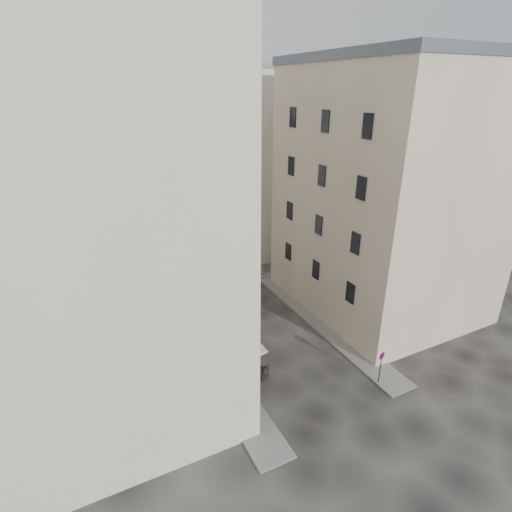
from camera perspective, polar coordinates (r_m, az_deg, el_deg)
ground at (r=27.35m, az=4.33°, el=-14.20°), size 90.00×90.00×0.00m
sidewalk_left at (r=28.77m, az=-7.78°, el=-12.12°), size 2.00×22.00×0.12m
sidewalk_right at (r=31.46m, az=8.69°, el=-8.82°), size 2.00×18.00×0.12m
building_left at (r=22.46m, az=-22.99°, el=5.13°), size 12.20×16.20×20.60m
building_right at (r=31.95m, az=18.18°, el=8.83°), size 12.20×14.20×18.60m
building_back at (r=39.65m, az=-10.92°, el=12.12°), size 18.20×10.20×18.60m
cafe_storefront at (r=25.45m, az=-5.32°, el=-12.21°), size 1.74×7.30×3.50m
stone_steps at (r=36.88m, az=-5.60°, el=-3.03°), size 9.00×3.15×0.80m
bollard_near at (r=25.12m, az=-1.10°, el=-16.51°), size 0.12×0.12×0.98m
bollard_mid at (r=27.68m, az=-4.28°, el=-12.34°), size 0.12×0.12×0.98m
bollard_far at (r=30.43m, az=-6.83°, el=-8.87°), size 0.12×0.12×0.98m
no_parking_sign at (r=25.38m, az=17.46°, el=-14.19°), size 0.51×0.16×2.26m
bistro_table_a at (r=25.19m, az=0.30°, el=-16.62°), size 1.24×0.58×0.87m
bistro_table_b at (r=25.47m, az=0.40°, el=-16.14°), size 1.19×0.56×0.84m
bistro_table_c at (r=27.13m, az=-2.50°, el=-13.26°), size 1.31×0.61×0.92m
bistro_table_d at (r=28.18m, az=-3.40°, el=-11.88°), size 1.14×0.54×0.80m
bistro_table_e at (r=29.16m, az=-6.46°, el=-10.51°), size 1.34×0.63×0.94m
pedestrian at (r=27.66m, az=-2.11°, el=-11.59°), size 0.61×0.41×1.62m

